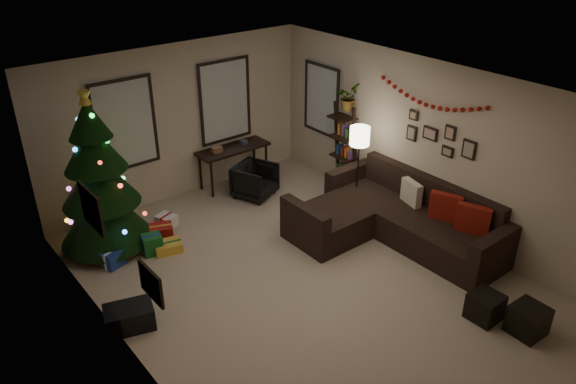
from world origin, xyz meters
The scene contains 28 objects.
floor centered at (0.00, 0.00, 0.00)m, with size 7.00×7.00×0.00m, color tan.
ceiling centered at (0.00, 0.00, 2.70)m, with size 7.00×7.00×0.00m, color white.
wall_back centered at (0.00, 3.50, 1.35)m, with size 5.00×5.00×0.00m, color beige.
wall_left centered at (-2.50, 0.00, 1.35)m, with size 7.00×7.00×0.00m, color beige.
wall_right centered at (2.50, 0.00, 1.35)m, with size 7.00×7.00×0.00m, color beige.
window_back_left centered at (-0.95, 3.47, 1.55)m, with size 1.05×0.06×1.50m.
window_back_right centered at (0.95, 3.47, 1.55)m, with size 1.05×0.06×1.50m.
window_right_wall centered at (2.47, 2.55, 1.50)m, with size 0.06×0.90×1.30m.
christmas_tree centered at (-1.78, 2.64, 1.06)m, with size 1.37×1.37×2.55m.
presents centered at (-1.40, 2.26, 0.12)m, with size 1.50×1.00×0.30m.
sofa centered at (1.81, 0.10, 0.30)m, with size 2.09×3.02×0.92m.
pillow_red_a centered at (2.21, -1.01, 0.64)m, with size 0.13×0.49×0.49m, color maroon.
pillow_red_b centered at (2.21, -0.53, 0.64)m, with size 0.13×0.48×0.48m, color maroon.
pillow_cream centered at (2.21, 0.12, 0.63)m, with size 0.12×0.41×0.41m, color beige.
ottoman_near centered at (1.25, -1.95, 0.18)m, with size 0.37×0.37×0.36m, color black.
ottoman_far centered at (1.42, -2.43, 0.19)m, with size 0.40×0.40×0.38m, color black.
desk centered at (0.92, 3.22, 0.65)m, with size 1.37×0.49×0.74m.
desk_chair centered at (0.93, 2.57, 0.31)m, with size 0.60×0.56×0.62m, color black.
bookshelf centered at (2.30, 1.73, 0.81)m, with size 0.30×0.50×1.67m.
potted_plant centered at (2.30, 1.73, 1.85)m, with size 0.52×0.45×0.58m, color #4C4C4C.
floor_lamp centered at (1.95, 1.06, 1.27)m, with size 0.32×0.32×1.53m.
art_map centered at (-2.48, 0.93, 1.64)m, with size 0.04×0.60×0.50m.
art_abstract centered at (-2.48, -0.49, 1.43)m, with size 0.04×0.45×0.35m.
gallery centered at (2.48, -0.07, 1.57)m, with size 0.03×1.25×0.54m.
garland centered at (2.45, 0.16, 2.13)m, with size 0.08×1.90×0.30m, color #A5140C, non-canonical shape.
stocking_left centered at (-0.14, 3.56, 1.48)m, with size 0.20×0.05×0.36m.
stocking_right centered at (0.19, 3.59, 1.41)m, with size 0.20×0.05×0.36m.
storage_bin centered at (-2.33, 0.71, 0.15)m, with size 0.59×0.39×0.30m, color black.
Camera 1 is at (-4.18, -4.73, 4.71)m, focal length 34.80 mm.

